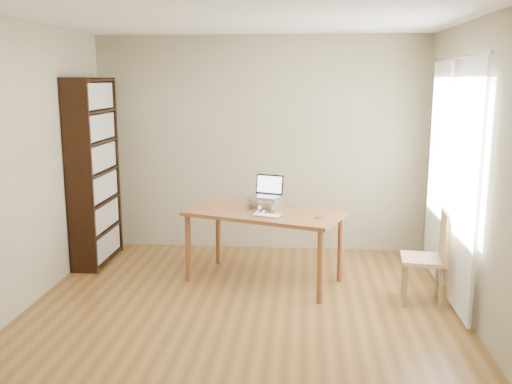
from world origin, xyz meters
name	(u,v)px	position (x,y,z in m)	size (l,w,h in m)	color
room	(243,175)	(0.03, 0.01, 1.30)	(4.04, 4.54, 2.64)	brown
bookshelf	(94,172)	(-1.83, 1.55, 1.05)	(0.30, 0.90, 2.10)	black
curtains	(451,178)	(1.92, 0.80, 1.17)	(0.03, 1.90, 2.25)	white
desk	(264,219)	(0.14, 1.04, 0.66)	(1.73, 1.26, 0.75)	brown
laptop_stand	(265,202)	(0.14, 1.12, 0.83)	(0.32, 0.25, 0.13)	#BCBEC1
laptop	(265,191)	(0.14, 1.17, 0.94)	(0.36, 0.35, 0.22)	#BCBEC1
keyboard	(266,216)	(0.17, 0.82, 0.76)	(0.31, 0.20, 0.02)	#BCBEC1
coaster	(319,218)	(0.69, 0.81, 0.75)	(0.10, 0.10, 0.01)	brown
cat	(265,203)	(0.14, 1.15, 0.81)	(0.23, 0.47, 0.14)	#483F39
chair	(431,254)	(1.73, 0.60, 0.48)	(0.43, 0.43, 0.89)	tan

